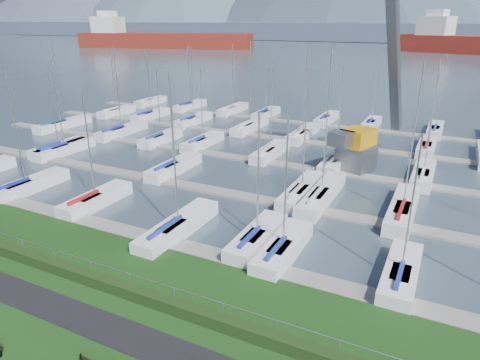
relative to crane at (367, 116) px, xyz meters
The scene contains 9 objects.
path 33.01m from the crane, 100.90° to the right, with size 160.00×2.00×0.04m, color black.
water 231.17m from the crane, 91.53° to the left, with size 800.00×540.00×0.20m, color #3B4B57.
hedge 30.44m from the crane, 101.84° to the right, with size 80.00×0.70×0.70m, color #1C3212.
fence 29.92m from the crane, 102.00° to the right, with size 0.04×0.04×80.00m, color #96989E.
foothill 301.08m from the crane, 91.17° to the left, with size 900.00×80.00×12.00m, color #49536B.
docks 8.81m from the crane, 154.12° to the right, with size 90.00×41.60×0.25m.
crane is the anchor object (origin of this frame).
cargo_ship_west 212.36m from the crane, 132.45° to the left, with size 97.11×40.07×21.50m.
sailboat_fleet 8.34m from the crane, behind, with size 75.01×49.78×13.33m.
Camera 1 is at (13.83, -15.78, 14.72)m, focal length 32.00 mm.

